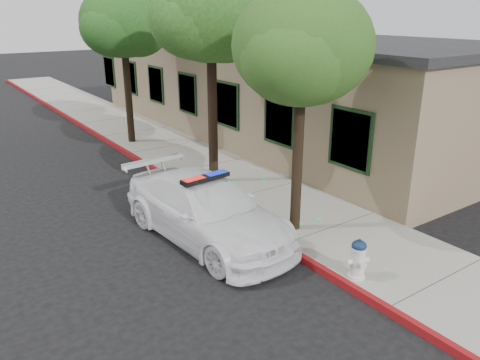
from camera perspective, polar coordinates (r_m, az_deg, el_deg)
The scene contains 9 objects.
ground at distance 11.10m, azimuth 4.94°, elevation -8.45°, with size 120.00×120.00×0.00m, color black.
sidewalk at distance 14.10m, azimuth 2.18°, elevation -1.68°, with size 3.20×60.00×0.15m, color gray.
red_curb at distance 13.29m, azimuth -3.13°, elevation -3.06°, with size 0.14×60.00×0.16m, color maroon.
clapboard_building at distance 21.22m, azimuth 3.49°, elevation 11.35°, with size 7.30×20.89×4.24m.
police_car at distance 11.35m, azimuth -4.09°, elevation -3.57°, with size 2.52×5.29×1.61m.
fire_hydrant at distance 9.84m, azimuth 14.00°, elevation -9.17°, with size 0.48×0.42×0.84m.
street_tree_near at distance 10.76m, azimuth 7.55°, elevation 15.06°, with size 3.27×3.10×5.67m.
street_tree_mid at distance 14.14m, azimuth -3.52°, elevation 19.13°, with size 3.74×3.43×6.54m.
street_tree_far at distance 19.33m, azimuth -13.79°, elevation 17.61°, with size 3.47×3.18×6.02m.
Camera 1 is at (-6.36, -7.43, 5.25)m, focal length 35.49 mm.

